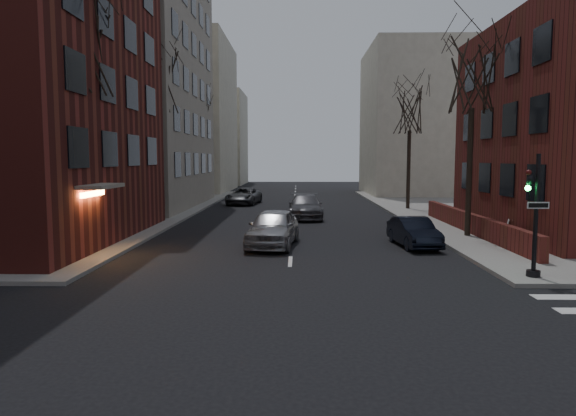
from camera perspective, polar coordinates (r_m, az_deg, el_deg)
The scene contains 19 objects.
ground at distance 8.62m, azimuth -0.99°, elevation -22.11°, with size 160.00×160.00×0.00m, color black.
building_left_tan at distance 46.17m, azimuth -22.01°, elevation 17.66°, with size 18.00×18.00×28.00m, color gray.
low_wall_right at distance 28.32m, azimuth 19.65°, elevation -1.57°, with size 0.35×16.00×1.00m, color maroon.
building_distant_la at distance 64.66m, azimuth -12.78°, elevation 9.85°, with size 14.00×16.00×18.00m, color beige.
building_distant_ra at distance 59.62m, azimuth 15.58°, elevation 9.20°, with size 14.00×14.00×16.00m, color beige.
building_distant_lb at distance 80.79m, azimuth -8.45°, elevation 7.62°, with size 10.00×12.00×14.00m, color beige.
traffic_signal at distance 18.42m, azimuth 25.63°, elevation -1.53°, with size 0.76×0.44×4.00m.
tree_left_a at distance 23.88m, azimuth -22.18°, elevation 15.93°, with size 4.18×4.18×10.26m.
tree_left_b at distance 35.18m, azimuth -14.28°, elevation 13.40°, with size 4.40×4.40×10.80m.
tree_left_c at distance 48.66m, azimuth -9.83°, elevation 10.22°, with size 3.96×3.96×9.72m.
tree_right_a at distance 27.31m, azimuth 19.83°, elevation 13.70°, with size 3.96×3.96×9.72m.
tree_right_b at distance 40.70m, azimuth 13.39°, elevation 10.45°, with size 3.74×3.74×9.18m.
streetlamp_near at distance 30.82m, azimuth -14.97°, elevation 5.80°, with size 0.36×0.36×6.28m.
streetlamp_far at distance 50.35m, azimuth -8.66°, elevation 5.76°, with size 0.36×0.36×6.28m.
parked_sedan at distance 23.96m, azimuth 13.79°, elevation -2.61°, with size 1.41×4.05×1.33m, color black.
car_lane_silver at distance 23.39m, azimuth -1.67°, elevation -2.20°, with size 2.00×4.98×1.70m, color #97979C.
car_lane_gray at distance 34.26m, azimuth 1.95°, elevation 0.17°, with size 2.22×5.45×1.58m, color #444349.
car_lane_far at distance 44.84m, azimuth -4.92°, elevation 1.33°, with size 2.39×5.18×1.44m, color #38383C.
sandwich_board at distance 26.85m, azimuth 23.46°, elevation -2.14°, with size 0.42×0.59×0.95m, color white.
Camera 1 is at (0.28, -7.63, 4.00)m, focal length 32.00 mm.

